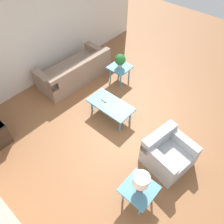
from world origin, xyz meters
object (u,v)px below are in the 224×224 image
(sofa, at_px, (75,71))
(side_table_plant, at_px, (120,69))
(table_lamp, at_px, (141,181))
(potted_plant, at_px, (120,60))
(armchair, at_px, (167,153))
(coffee_table, at_px, (111,106))
(side_table_lamp, at_px, (139,190))

(sofa, relative_size, side_table_plant, 3.78)
(sofa, xyz_separation_m, table_lamp, (-3.49, 1.63, 0.50))
(sofa, distance_m, potted_plant, 1.36)
(armchair, xyz_separation_m, table_lamp, (-0.05, 1.03, 0.47))
(coffee_table, xyz_separation_m, side_table_plant, (0.74, -1.22, 0.03))
(armchair, relative_size, side_table_lamp, 1.71)
(side_table_plant, height_order, table_lamp, table_lamp)
(side_table_plant, height_order, side_table_lamp, same)
(sofa, relative_size, potted_plant, 5.52)
(coffee_table, relative_size, side_table_plant, 1.98)
(sofa, height_order, side_table_plant, sofa)
(armchair, bearing_deg, coffee_table, 92.89)
(sofa, distance_m, armchair, 3.49)
(side_table_lamp, relative_size, table_lamp, 1.29)
(table_lamp, bearing_deg, side_table_lamp, 0.00)
(armchair, height_order, side_table_lamp, armchair)
(sofa, relative_size, coffee_table, 1.91)
(sofa, bearing_deg, coffee_table, 78.62)
(armchair, distance_m, table_lamp, 1.13)
(side_table_lamp, bearing_deg, side_table_plant, -44.42)
(sofa, distance_m, coffee_table, 1.79)
(sofa, height_order, side_table_lamp, sofa)
(side_table_plant, xyz_separation_m, table_lamp, (-2.49, 2.44, 0.36))
(side_table_plant, height_order, potted_plant, potted_plant)
(side_table_lamp, relative_size, potted_plant, 1.46)
(side_table_plant, bearing_deg, potted_plant, -45.00)
(sofa, height_order, table_lamp, table_lamp)
(armchair, relative_size, table_lamp, 2.21)
(coffee_table, bearing_deg, sofa, -13.18)
(side_table_lamp, bearing_deg, table_lamp, 180.00)
(potted_plant, bearing_deg, armchair, 149.94)
(sofa, xyz_separation_m, side_table_lamp, (-3.49, 1.63, 0.13))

